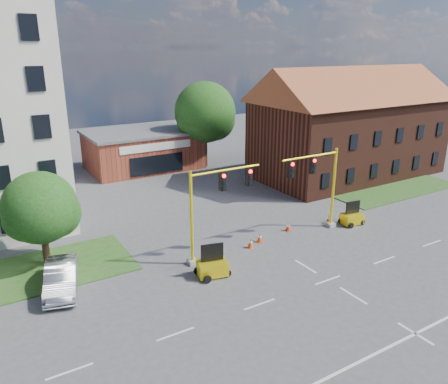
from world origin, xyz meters
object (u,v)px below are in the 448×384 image
(signal_mast_east, at_px, (318,181))
(trailer_east, at_px, (352,217))
(pickup_white, at_px, (316,179))
(trailer_west, at_px, (212,266))
(signal_mast_west, at_px, (214,202))

(signal_mast_east, distance_m, trailer_east, 4.78)
(pickup_white, bearing_deg, signal_mast_east, 138.66)
(signal_mast_east, xyz_separation_m, trailer_east, (3.37, -0.53, -3.35))
(signal_mast_east, relative_size, trailer_west, 3.07)
(signal_mast_west, xyz_separation_m, trailer_west, (-1.30, -1.96, -3.29))
(pickup_white, bearing_deg, trailer_west, 121.97)
(trailer_west, distance_m, pickup_white, 20.93)
(signal_mast_west, bearing_deg, trailer_east, -2.49)
(trailer_west, height_order, trailer_east, trailer_west)
(trailer_east, bearing_deg, signal_mast_east, 179.31)
(signal_mast_east, relative_size, pickup_white, 1.30)
(trailer_west, relative_size, pickup_white, 0.42)
(trailer_east, bearing_deg, pickup_white, 71.33)
(trailer_west, relative_size, trailer_east, 1.11)
(trailer_west, bearing_deg, pickup_white, 44.24)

